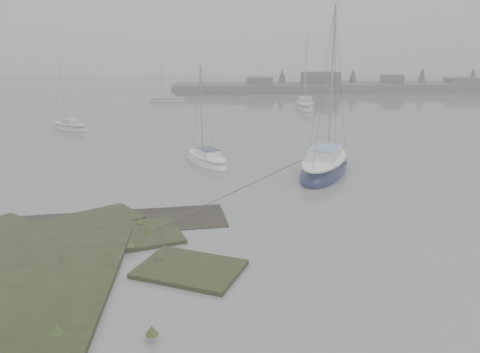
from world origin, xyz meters
TOP-DOWN VIEW (x-y plane):
  - ground at (0.00, 30.00)m, footprint 160.00×160.00m
  - far_shoreline at (26.84, 61.90)m, footprint 60.00×8.00m
  - sailboat_main at (8.42, 11.98)m, footprint 5.53×7.98m
  - sailboat_white at (1.19, 14.63)m, footprint 3.65×5.15m
  - sailboat_far_a at (-11.38, 28.49)m, footprint 4.59×4.18m
  - sailboat_far_b at (13.33, 41.10)m, footprint 3.20×7.06m
  - sailboat_far_c at (-4.03, 49.73)m, footprint 4.94×1.73m

SIDE VIEW (x-z plane):
  - ground at x=0.00m, z-range 0.00..0.00m
  - sailboat_far_a at x=-11.38m, z-range -3.10..3.51m
  - sailboat_far_c at x=-4.03m, z-range -3.25..3.68m
  - sailboat_white at x=1.19m, z-range -3.27..3.71m
  - sailboat_far_b at x=13.33m, z-range -4.51..5.10m
  - sailboat_main at x=8.42m, z-range -5.05..5.72m
  - far_shoreline at x=26.84m, z-range -1.22..2.93m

